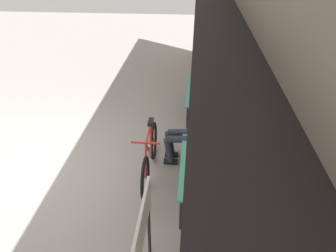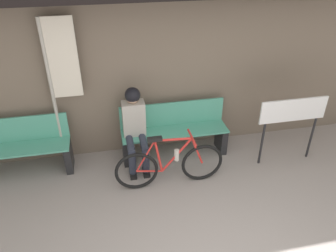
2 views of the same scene
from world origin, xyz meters
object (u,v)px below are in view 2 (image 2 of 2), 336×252
object	(u,v)px
park_bench_far	(16,150)
banner_pole	(59,74)
park_bench_near	(174,132)
bicycle	(170,165)
signboard	(293,115)
person_seated	(135,123)

from	to	relation	value
park_bench_far	banner_pole	size ratio (longest dim) A/B	0.69
park_bench_near	bicycle	world-z (taller)	park_bench_near
bicycle	banner_pole	distance (m)	2.00
park_bench_near	signboard	xyz separation A→B (m)	(1.69, -0.54, 0.42)
signboard	park_bench_far	bearing A→B (deg)	172.50
park_bench_near	banner_pole	distance (m)	1.94
person_seated	banner_pole	xyz separation A→B (m)	(-0.98, 0.26, 0.76)
signboard	banner_pole	bearing A→B (deg)	168.30
park_bench_near	bicycle	bearing A→B (deg)	-106.98
person_seated	park_bench_far	distance (m)	1.80
park_bench_near	person_seated	world-z (taller)	person_seated
banner_pole	park_bench_far	bearing A→B (deg)	-169.62
bicycle	park_bench_far	distance (m)	2.30
person_seated	banner_pole	distance (m)	1.27
park_bench_near	signboard	bearing A→B (deg)	-17.75
park_bench_near	person_seated	size ratio (longest dim) A/B	1.33
person_seated	park_bench_far	bearing A→B (deg)	176.22
park_bench_near	park_bench_far	distance (m)	2.41
banner_pole	signboard	world-z (taller)	banner_pole
person_seated	banner_pole	world-z (taller)	banner_pole
bicycle	banner_pole	bearing A→B (deg)	147.70
banner_pole	person_seated	bearing A→B (deg)	-14.96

